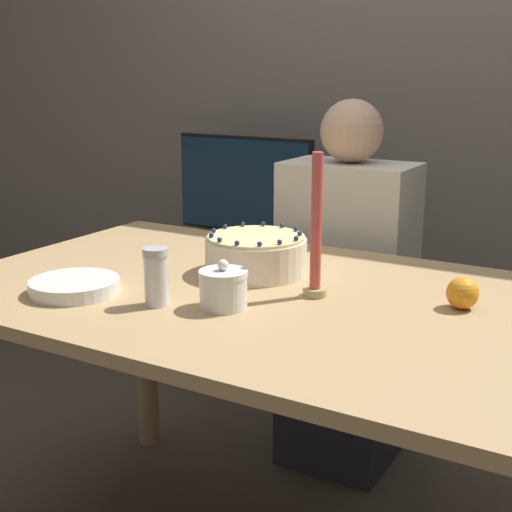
# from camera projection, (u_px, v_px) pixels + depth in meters

# --- Properties ---
(wall_behind) EXTENTS (8.00, 0.05, 2.60)m
(wall_behind) POSITION_uv_depth(u_px,v_px,m) (451.00, 59.00, 2.66)
(wall_behind) COLOR slate
(wall_behind) RESTS_ON ground_plane
(dining_table) EXTENTS (1.50, 0.92, 0.77)m
(dining_table) POSITION_uv_depth(u_px,v_px,m) (265.00, 338.00, 1.66)
(dining_table) COLOR tan
(dining_table) RESTS_ON ground_plane
(cake) EXTENTS (0.25, 0.25, 0.11)m
(cake) POSITION_uv_depth(u_px,v_px,m) (256.00, 254.00, 1.76)
(cake) COLOR #EFE5CC
(cake) RESTS_ON dining_table
(sugar_bowl) EXTENTS (0.10, 0.10, 0.11)m
(sugar_bowl) POSITION_uv_depth(u_px,v_px,m) (223.00, 289.00, 1.51)
(sugar_bowl) COLOR white
(sugar_bowl) RESTS_ON dining_table
(sugar_shaker) EXTENTS (0.05, 0.05, 0.13)m
(sugar_shaker) POSITION_uv_depth(u_px,v_px,m) (156.00, 276.00, 1.52)
(sugar_shaker) COLOR white
(sugar_shaker) RESTS_ON dining_table
(plate_stack) EXTENTS (0.20, 0.20, 0.03)m
(plate_stack) POSITION_uv_depth(u_px,v_px,m) (75.00, 286.00, 1.61)
(plate_stack) COLOR white
(plate_stack) RESTS_ON dining_table
(candle) EXTENTS (0.05, 0.05, 0.32)m
(candle) POSITION_uv_depth(u_px,v_px,m) (316.00, 238.00, 1.56)
(candle) COLOR tan
(candle) RESTS_ON dining_table
(orange_fruit_0) EXTENTS (0.07, 0.07, 0.07)m
(orange_fruit_0) POSITION_uv_depth(u_px,v_px,m) (463.00, 293.00, 1.50)
(orange_fruit_0) COLOR orange
(orange_fruit_0) RESTS_ON dining_table
(person_man_blue_shirt) EXTENTS (0.40, 0.34, 1.18)m
(person_man_blue_shirt) POSITION_uv_depth(u_px,v_px,m) (346.00, 312.00, 2.28)
(person_man_blue_shirt) COLOR #2D2D38
(person_man_blue_shirt) RESTS_ON ground_plane
(side_cabinet) EXTENTS (0.60, 0.50, 0.57)m
(side_cabinet) POSITION_uv_depth(u_px,v_px,m) (244.00, 306.00, 3.03)
(side_cabinet) COLOR #4C3828
(side_cabinet) RESTS_ON ground_plane
(tv_monitor) EXTENTS (0.62, 0.10, 0.43)m
(tv_monitor) POSITION_uv_depth(u_px,v_px,m) (244.00, 187.00, 2.90)
(tv_monitor) COLOR black
(tv_monitor) RESTS_ON side_cabinet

